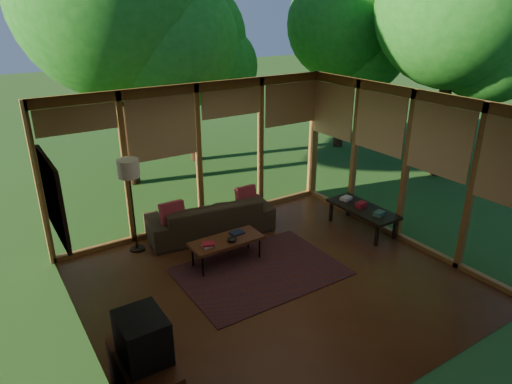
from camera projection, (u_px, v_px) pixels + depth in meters
floor at (275, 282)px, 7.03m from camera, size 5.50×5.50×0.00m
ceiling at (278, 108)px, 6.00m from camera, size 5.50×5.50×0.00m
wall_left at (77, 255)px, 5.13m from camera, size 0.04×5.00×2.70m
wall_front at (421, 285)px, 4.57m from camera, size 5.50×0.04×2.70m
window_wall_back at (199, 157)px, 8.46m from camera, size 5.50×0.12×2.70m
window_wall_right at (406, 168)px, 7.90m from camera, size 0.12×5.00×2.70m
exterior_lawn at (326, 118)px, 17.27m from camera, size 40.00×40.00×0.00m
tree_ne at (188, 38)px, 11.52m from camera, size 2.94×2.94×4.67m
tree_se at (459, 6)px, 9.98m from camera, size 3.62×3.62×5.76m
tree_far at (342, 24)px, 12.50m from camera, size 3.05×3.05×5.01m
rug at (261, 271)px, 7.30m from camera, size 2.51×1.77×0.01m
sofa at (210, 217)px, 8.42m from camera, size 2.39×1.22×0.67m
pillow_left at (173, 214)px, 7.91m from camera, size 0.42×0.23×0.45m
pillow_right at (246, 197)px, 8.67m from camera, size 0.40×0.21×0.41m
ct_book_lower at (209, 246)px, 7.19m from camera, size 0.19×0.15×0.03m
ct_book_upper at (208, 244)px, 7.18m from camera, size 0.24×0.21×0.03m
ct_book_side at (237, 233)px, 7.59m from camera, size 0.24×0.19×0.03m
ct_bowl at (232, 239)px, 7.35m from camera, size 0.16×0.16×0.07m
media_cabinet at (146, 380)px, 4.79m from camera, size 0.50×1.00×0.60m
television at (142, 338)px, 4.59m from camera, size 0.45×0.55×0.50m
console_book_a at (379, 213)px, 8.18m from camera, size 0.22×0.18×0.07m
console_book_b at (361, 205)px, 8.53m from camera, size 0.21×0.17×0.09m
console_book_c at (346, 198)px, 8.85m from camera, size 0.24×0.19×0.06m
floor_lamp at (129, 174)px, 7.44m from camera, size 0.36×0.36×1.65m
coffee_table at (226, 241)px, 7.43m from camera, size 1.20×0.50×0.43m
side_console at (363, 210)px, 8.53m from camera, size 0.60×1.40×0.46m
wall_painting at (53, 197)px, 6.16m from camera, size 0.06×1.35×1.15m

